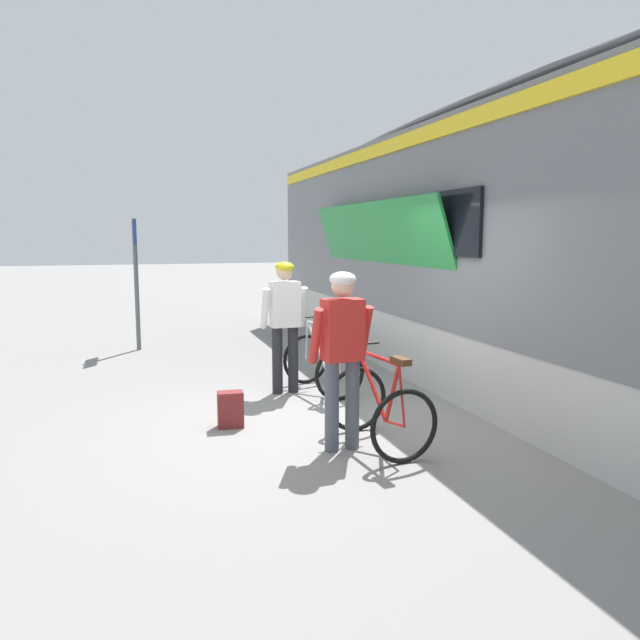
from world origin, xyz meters
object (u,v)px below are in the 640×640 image
object	(u,v)px
backpack_on_platform	(231,409)
cyclist_far_in_white	(285,315)
bicycle_near_red	(379,407)
platform_sign_post	(136,262)
bicycle_far_silver	(322,363)
train_car	(603,247)
cyclist_near_in_red	(342,345)

from	to	relation	value
backpack_on_platform	cyclist_far_in_white	bearing A→B (deg)	57.67
bicycle_near_red	backpack_on_platform	size ratio (longest dim) A/B	2.82
bicycle_near_red	platform_sign_post	size ratio (longest dim) A/B	0.47
backpack_on_platform	platform_sign_post	distance (m)	5.39
bicycle_far_silver	backpack_on_platform	xyz separation A→B (m)	(-1.43, -1.17, -0.20)
bicycle_near_red	platform_sign_post	world-z (taller)	platform_sign_post
train_car	backpack_on_platform	distance (m)	4.69
cyclist_near_in_red	bicycle_near_red	size ratio (longest dim) A/B	1.56
bicycle_near_red	bicycle_far_silver	xyz separation A→B (m)	(0.11, 2.23, 0.00)
bicycle_near_red	backpack_on_platform	xyz separation A→B (m)	(-1.32, 1.06, -0.20)
train_car	bicycle_far_silver	xyz separation A→B (m)	(-2.87, 1.82, -1.56)
cyclist_far_in_white	bicycle_far_silver	world-z (taller)	cyclist_far_in_white
bicycle_near_red	platform_sign_post	xyz separation A→B (m)	(-2.21, 6.19, 1.22)
cyclist_near_in_red	platform_sign_post	size ratio (longest dim) A/B	0.73
cyclist_far_in_white	bicycle_far_silver	xyz separation A→B (m)	(0.49, -0.10, -0.65)
bicycle_far_silver	cyclist_far_in_white	bearing A→B (deg)	167.99
train_car	bicycle_far_silver	world-z (taller)	train_car
cyclist_near_in_red	platform_sign_post	distance (m)	6.45
train_car	cyclist_far_in_white	xyz separation A→B (m)	(-3.36, 1.93, -0.91)
bicycle_far_silver	platform_sign_post	distance (m)	4.74
cyclist_near_in_red	backpack_on_platform	bearing A→B (deg)	132.12
bicycle_far_silver	cyclist_near_in_red	bearing A→B (deg)	-102.58
cyclist_near_in_red	bicycle_near_red	world-z (taller)	cyclist_near_in_red
cyclist_near_in_red	bicycle_far_silver	distance (m)	2.36
cyclist_far_in_white	platform_sign_post	xyz separation A→B (m)	(-1.83, 3.85, 0.57)
bicycle_far_silver	backpack_on_platform	size ratio (longest dim) A/B	2.92
cyclist_far_in_white	bicycle_far_silver	distance (m)	0.82
cyclist_near_in_red	bicycle_near_red	distance (m)	0.76
backpack_on_platform	cyclist_near_in_red	bearing A→B (deg)	-43.76
backpack_on_platform	bicycle_far_silver	bearing A→B (deg)	43.46
train_car	bicycle_near_red	bearing A→B (deg)	-172.16
bicycle_near_red	platform_sign_post	distance (m)	6.68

